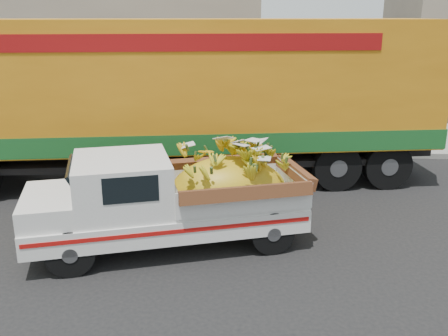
{
  "coord_description": "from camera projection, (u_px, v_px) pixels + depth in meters",
  "views": [
    {
      "loc": [
        0.88,
        -8.75,
        3.9
      ],
      "look_at": [
        0.3,
        0.16,
        1.14
      ],
      "focal_mm": 40.0,
      "sensor_mm": 36.0,
      "label": 1
    }
  ],
  "objects": [
    {
      "name": "sidewalk",
      "position": [
        229.0,
        135.0,
        16.5
      ],
      "size": [
        60.0,
        4.0,
        0.14
      ],
      "primitive_type": "cube",
      "color": "gray",
      "rests_on": "ground"
    },
    {
      "name": "semi_trailer",
      "position": [
        183.0,
        94.0,
        11.61
      ],
      "size": [
        12.07,
        4.35,
        3.8
      ],
      "rotation": [
        0.0,
        0.0,
        0.16
      ],
      "color": "black",
      "rests_on": "ground"
    },
    {
      "name": "pickup_truck",
      "position": [
        187.0,
        196.0,
        8.65
      ],
      "size": [
        4.96,
        3.01,
        1.64
      ],
      "rotation": [
        0.0,
        0.0,
        0.3
      ],
      "color": "black",
      "rests_on": "ground"
    },
    {
      "name": "ground",
      "position": [
        208.0,
        227.0,
        9.55
      ],
      "size": [
        100.0,
        100.0,
        0.0
      ],
      "primitive_type": "plane",
      "color": "black",
      "rests_on": "ground"
    },
    {
      "name": "building_left",
      "position": [
        55.0,
        47.0,
        21.9
      ],
      "size": [
        18.0,
        6.0,
        5.0
      ],
      "primitive_type": "cube",
      "color": "gray",
      "rests_on": "ground"
    },
    {
      "name": "curb",
      "position": [
        225.0,
        152.0,
        14.5
      ],
      "size": [
        60.0,
        0.25,
        0.15
      ],
      "primitive_type": "cube",
      "color": "gray",
      "rests_on": "ground"
    }
  ]
}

